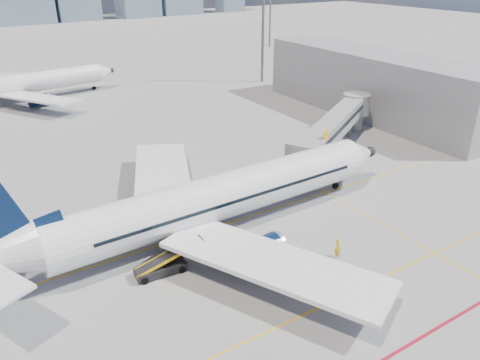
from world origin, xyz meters
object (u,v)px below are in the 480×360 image
object	(u,v)px
belt_loader	(162,267)
ramp_worker	(338,248)
baggage_tug	(274,254)
main_aircraft	(206,202)
cargo_dolly	(269,262)
second_aircraft	(20,84)

from	to	relation	value
belt_loader	ramp_worker	distance (m)	14.79
belt_loader	ramp_worker	xyz separation A→B (m)	(13.57, -5.87, 0.31)
ramp_worker	baggage_tug	bearing A→B (deg)	75.29
main_aircraft	ramp_worker	distance (m)	12.32
baggage_tug	cargo_dolly	size ratio (longest dim) A/B	0.72
main_aircraft	second_aircraft	size ratio (longest dim) A/B	1.24
cargo_dolly	ramp_worker	bearing A→B (deg)	3.31
baggage_tug	belt_loader	distance (m)	9.27
second_aircraft	cargo_dolly	size ratio (longest dim) A/B	10.02
main_aircraft	ramp_worker	size ratio (longest dim) A/B	23.70
belt_loader	ramp_worker	size ratio (longest dim) A/B	3.21
ramp_worker	belt_loader	bearing A→B (deg)	77.07
ramp_worker	main_aircraft	bearing A→B (deg)	48.78
main_aircraft	cargo_dolly	size ratio (longest dim) A/B	12.38
main_aircraft	ramp_worker	bearing A→B (deg)	-53.44
main_aircraft	belt_loader	size ratio (longest dim) A/B	7.38
main_aircraft	belt_loader	xyz separation A→B (m)	(-6.06, -3.63, -2.59)
second_aircraft	baggage_tug	xyz separation A→B (m)	(8.98, -64.20, -2.48)
baggage_tug	cargo_dolly	bearing A→B (deg)	-118.59
main_aircraft	ramp_worker	xyz separation A→B (m)	(7.51, -9.50, -2.29)
cargo_dolly	belt_loader	size ratio (longest dim) A/B	0.60
ramp_worker	second_aircraft	bearing A→B (deg)	22.32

